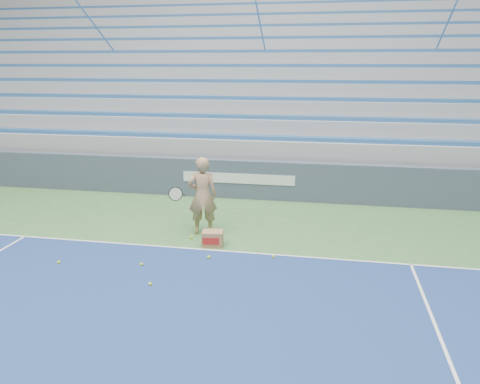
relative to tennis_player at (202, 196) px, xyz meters
name	(u,v)px	position (x,y,z in m)	size (l,w,h in m)	color
sponsor_barrier	(239,179)	(0.27, 3.02, -0.33)	(30.00, 0.32, 1.10)	#3D495D
bleachers	(266,100)	(0.27, 8.74, 1.47)	(31.00, 9.15, 7.30)	#979A9F
tennis_player	(202,196)	(0.00, 0.00, 0.00)	(0.97, 0.91, 1.77)	tan
ball_box	(213,238)	(0.40, -0.70, -0.72)	(0.47, 0.39, 0.32)	#9A704A
tennis_ball_0	(209,257)	(0.49, -1.39, -0.85)	(0.07, 0.07, 0.07)	#C4E22E
tennis_ball_1	(274,256)	(1.75, -1.12, -0.85)	(0.07, 0.07, 0.07)	#C4E22E
tennis_ball_2	(141,264)	(-0.70, -1.96, -0.85)	(0.07, 0.07, 0.07)	#C4E22E
tennis_ball_3	(192,237)	(-0.15, -0.40, -0.85)	(0.07, 0.07, 0.07)	#C4E22E
tennis_ball_4	(59,262)	(-2.30, -2.16, -0.85)	(0.07, 0.07, 0.07)	#C4E22E
tennis_ball_5	(150,284)	(-0.23, -2.71, -0.85)	(0.07, 0.07, 0.07)	#C4E22E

